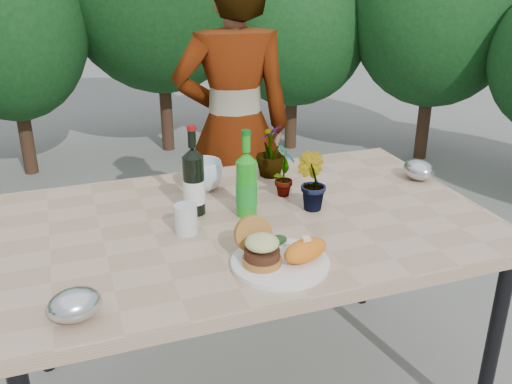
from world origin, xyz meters
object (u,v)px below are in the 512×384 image
object	(u,v)px
patio_table	(248,234)
dinner_plate	(280,263)
wine_bottle	(194,182)
person	(234,129)

from	to	relation	value
patio_table	dinner_plate	world-z (taller)	dinner_plate
wine_bottle	person	distance (m)	0.88
dinner_plate	person	distance (m)	1.24
wine_bottle	person	world-z (taller)	person
dinner_plate	wine_bottle	bearing A→B (deg)	108.76
patio_table	person	world-z (taller)	person
dinner_plate	wine_bottle	size ratio (longest dim) A/B	0.91
wine_bottle	person	bearing A→B (deg)	74.36
patio_table	dinner_plate	distance (m)	0.32
dinner_plate	patio_table	bearing A→B (deg)	88.09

